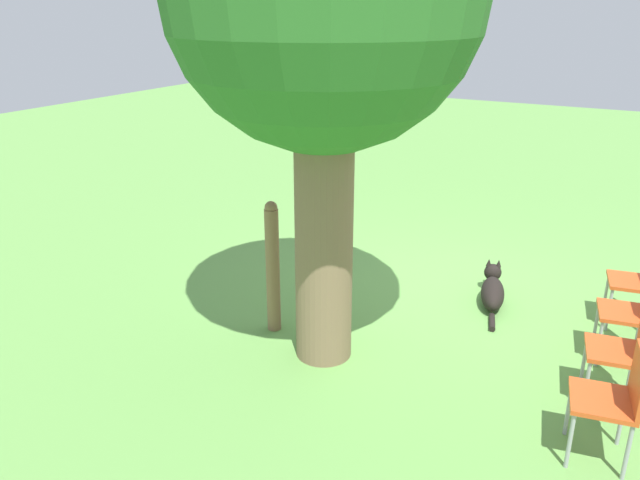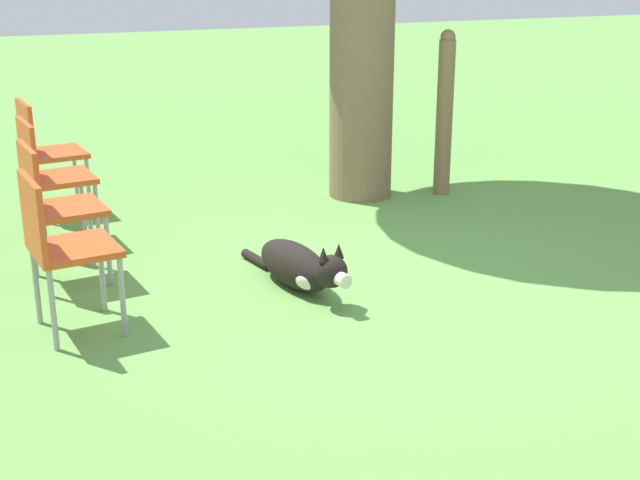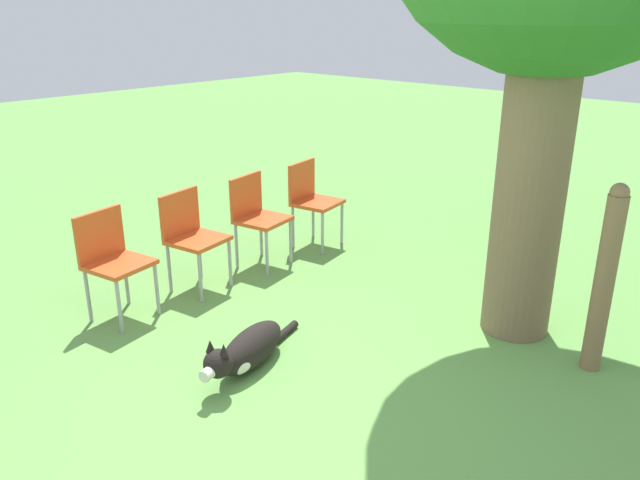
{
  "view_description": "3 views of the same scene",
  "coord_description": "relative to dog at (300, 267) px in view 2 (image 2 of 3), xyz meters",
  "views": [
    {
      "loc": [
        -1.94,
        5.94,
        3.03
      ],
      "look_at": [
        0.52,
        1.44,
        1.07
      ],
      "focal_mm": 35.0,
      "sensor_mm": 36.0,
      "label": 1
    },
    {
      "loc": [
        -2.2,
        -4.98,
        2.02
      ],
      "look_at": [
        -0.57,
        -0.33,
        0.32
      ],
      "focal_mm": 50.0,
      "sensor_mm": 36.0,
      "label": 2
    },
    {
      "loc": [
        2.21,
        -2.68,
        2.35
      ],
      "look_at": [
        -0.86,
        0.71,
        0.63
      ],
      "focal_mm": 35.0,
      "sensor_mm": 36.0,
      "label": 3
    }
  ],
  "objects": [
    {
      "name": "ground_plane",
      "position": [
        0.67,
        0.26,
        -0.14
      ],
      "size": [
        30.0,
        30.0,
        0.0
      ],
      "primitive_type": "plane",
      "color": "#609947"
    },
    {
      "name": "red_chair_3",
      "position": [
        -1.32,
        2.08,
        0.38
      ],
      "size": [
        0.49,
        0.5,
        0.87
      ],
      "rotation": [
        0.0,
        0.0,
        0.17
      ],
      "color": "#D14C1E",
      "rests_on": "ground_plane"
    },
    {
      "name": "fence_post",
      "position": [
        1.75,
        1.61,
        0.52
      ],
      "size": [
        0.13,
        0.13,
        1.32
      ],
      "color": "#846647",
      "rests_on": "ground_plane"
    },
    {
      "name": "red_chair_1",
      "position": [
        -1.35,
        0.58,
        0.38
      ],
      "size": [
        0.49,
        0.5,
        0.87
      ],
      "rotation": [
        0.0,
        0.0,
        0.17
      ],
      "color": "#D14C1E",
      "rests_on": "ground_plane"
    },
    {
      "name": "red_chair_2",
      "position": [
        -1.34,
        1.33,
        0.38
      ],
      "size": [
        0.49,
        0.5,
        0.87
      ],
      "rotation": [
        0.0,
        0.0,
        0.17
      ],
      "color": "#D14C1E",
      "rests_on": "ground_plane"
    },
    {
      "name": "dog",
      "position": [
        0.0,
        0.0,
        0.0
      ],
      "size": [
        0.42,
        1.13,
        0.37
      ],
      "rotation": [
        0.0,
        0.0,
        4.97
      ],
      "color": "black",
      "rests_on": "ground_plane"
    },
    {
      "name": "red_chair_0",
      "position": [
        -1.37,
        -0.16,
        0.38
      ],
      "size": [
        0.49,
        0.5,
        0.87
      ],
      "rotation": [
        0.0,
        0.0,
        0.17
      ],
      "color": "#D14C1E",
      "rests_on": "ground_plane"
    }
  ]
}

